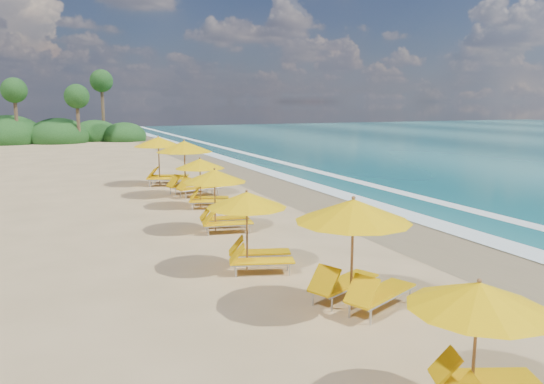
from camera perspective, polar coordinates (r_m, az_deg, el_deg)
ground at (r=19.23m, az=-0.00°, el=-3.53°), size 160.00×160.00×0.00m
wet_sand at (r=21.10m, az=10.03°, el=-2.46°), size 4.00×160.00×0.01m
surf_foam at (r=22.67m, az=15.74°, el=-1.78°), size 4.00×160.00×0.01m
station_0 at (r=8.26m, az=22.25°, el=-14.50°), size 2.62×2.58×2.02m
station_1 at (r=11.41m, az=9.27°, el=-5.73°), size 3.26×3.23×2.50m
station_2 at (r=13.90m, az=-2.06°, el=-3.60°), size 2.74×2.67×2.16m
station_3 at (r=18.14m, az=-5.69°, el=-0.40°), size 2.64×2.52×2.21m
station_4 at (r=22.33m, az=-7.38°, el=1.38°), size 2.71×2.65×2.13m
station_5 at (r=25.20m, az=-9.04°, el=3.01°), size 3.30×3.18×2.69m
station_6 at (r=28.78m, az=-11.79°, el=3.72°), size 3.44×3.39×2.66m
treeline at (r=62.83m, az=-25.80°, el=5.68°), size 25.80×8.80×9.74m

